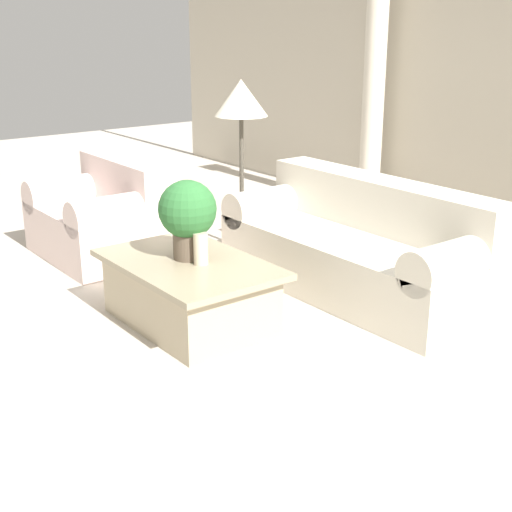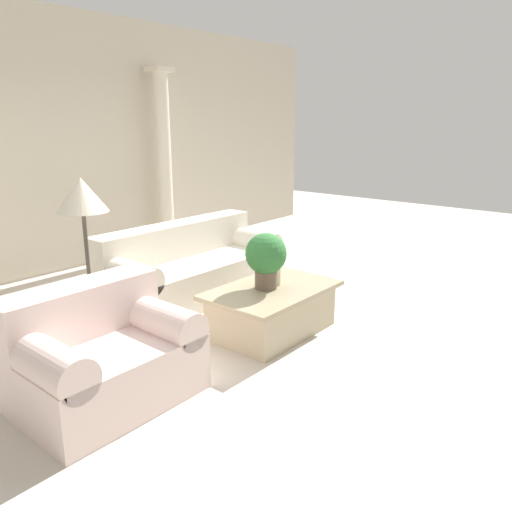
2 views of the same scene
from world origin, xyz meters
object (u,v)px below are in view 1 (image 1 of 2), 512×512
object	(u,v)px
loveseat	(104,216)
floor_lamp	(241,103)
coffee_table	(189,292)
potted_plant	(188,213)
sofa_long	(359,247)

from	to	relation	value
loveseat	floor_lamp	size ratio (longest dim) A/B	0.81
coffee_table	potted_plant	bearing A→B (deg)	143.81
potted_plant	floor_lamp	size ratio (longest dim) A/B	0.36
loveseat	coffee_table	xyz separation A→B (m)	(1.64, -0.21, -0.12)
sofa_long	floor_lamp	xyz separation A→B (m)	(-1.30, -0.09, 0.91)
floor_lamp	coffee_table	bearing A→B (deg)	-48.40
loveseat	potted_plant	distance (m)	1.64
loveseat	floor_lamp	xyz separation A→B (m)	(0.56, 1.00, 0.90)
coffee_table	potted_plant	world-z (taller)	potted_plant
coffee_table	floor_lamp	world-z (taller)	floor_lamp
floor_lamp	sofa_long	bearing A→B (deg)	4.19
sofa_long	potted_plant	distance (m)	1.36
sofa_long	coffee_table	size ratio (longest dim) A/B	1.73
coffee_table	potted_plant	xyz separation A→B (m)	(-0.05, 0.04, 0.50)
potted_plant	loveseat	bearing A→B (deg)	173.61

